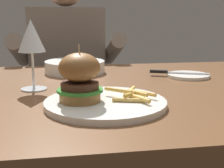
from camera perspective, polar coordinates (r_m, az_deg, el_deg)
dining_table at (r=0.91m, az=-4.27°, el=-5.96°), size 1.41×0.86×0.74m
main_plate at (r=0.71m, az=-1.21°, el=-3.49°), size 0.28×0.28×0.01m
burger_sandwich at (r=0.69m, az=-5.94°, el=1.23°), size 0.10×0.10×0.13m
fries_pile at (r=0.72m, az=3.84°, el=-1.94°), size 0.11×0.13×0.02m
wine_glass at (r=0.87m, az=-14.53°, el=8.09°), size 0.07×0.07×0.19m
bread_plate at (r=1.08m, az=13.76°, el=1.53°), size 0.14×0.14×0.01m
table_knife at (r=1.08m, az=11.16°, el=2.11°), size 0.19×0.09×0.01m
soup_bowl at (r=1.13m, az=-6.79°, el=3.27°), size 0.21×0.21×0.05m
diner_person at (r=1.61m, az=-8.01°, el=-1.32°), size 0.51×0.36×1.18m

